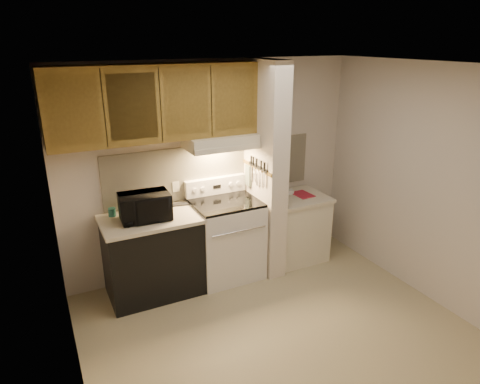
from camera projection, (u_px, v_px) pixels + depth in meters
floor at (275, 328)px, 4.24m from camera, size 3.60×3.60×0.00m
ceiling at (284, 66)px, 3.39m from camera, size 3.60×3.60×0.00m
wall_back at (213, 168)px, 5.08m from camera, size 3.60×2.50×0.02m
wall_left at (64, 254)px, 3.06m from camera, size 0.02×3.00×2.50m
wall_right at (423, 183)px, 4.57m from camera, size 0.02×3.00×2.50m
backsplash at (214, 170)px, 5.07m from camera, size 2.60×0.02×0.63m
range_body at (226, 240)px, 5.06m from camera, size 0.76×0.65×0.92m
oven_window at (238, 248)px, 4.77m from camera, size 0.50×0.01×0.30m
oven_handle at (239, 231)px, 4.67m from camera, size 0.65×0.02×0.02m
cooktop at (226, 202)px, 4.89m from camera, size 0.74×0.64×0.03m
range_backguard at (216, 186)px, 5.10m from camera, size 0.76×0.08×0.20m
range_display at (217, 187)px, 5.06m from camera, size 0.10×0.01×0.04m
range_knob_left_outer at (195, 190)px, 4.94m from camera, size 0.05×0.02×0.05m
range_knob_left_inner at (203, 189)px, 4.98m from camera, size 0.05×0.02×0.05m
range_knob_right_inner at (231, 185)px, 5.13m from camera, size 0.05×0.02×0.05m
range_knob_right_outer at (238, 183)px, 5.17m from camera, size 0.05×0.02×0.05m
dishwasher_front at (153, 257)px, 4.70m from camera, size 1.00×0.63×0.87m
left_countertop at (150, 219)px, 4.55m from camera, size 1.04×0.67×0.04m
spoon_rest at (180, 205)px, 4.88m from camera, size 0.24×0.12×0.02m
teal_jar at (112, 212)px, 4.57m from camera, size 0.09×0.09×0.09m
outlet at (176, 187)px, 4.91m from camera, size 0.08×0.01×0.12m
microwave at (145, 207)px, 4.46m from camera, size 0.53×0.37×0.28m
partition_pillar at (265, 170)px, 5.00m from camera, size 0.22×0.70×2.50m
pillar_trim at (256, 168)px, 4.93m from camera, size 0.01×0.70×0.04m
knife_strip at (258, 167)px, 4.88m from camera, size 0.02×0.42×0.04m
knife_blade_a at (264, 180)px, 4.77m from camera, size 0.01×0.03×0.16m
knife_handle_a at (265, 167)px, 4.71m from camera, size 0.02×0.02×0.10m
knife_blade_b at (260, 178)px, 4.84m from camera, size 0.01×0.04×0.18m
knife_handle_b at (261, 165)px, 4.78m from camera, size 0.02×0.02×0.10m
knife_blade_c at (257, 177)px, 4.91m from camera, size 0.01×0.04×0.20m
knife_handle_c at (257, 163)px, 4.87m from camera, size 0.02×0.02×0.10m
knife_blade_d at (254, 174)px, 4.97m from camera, size 0.01×0.04×0.16m
knife_handle_d at (253, 161)px, 4.94m from camera, size 0.02×0.02×0.10m
knife_blade_e at (251, 173)px, 5.05m from camera, size 0.01×0.04×0.18m
knife_handle_e at (251, 160)px, 4.98m from camera, size 0.02×0.02×0.10m
oven_mitt at (248, 175)px, 5.12m from camera, size 0.03×0.10×0.25m
right_cab_base at (295, 229)px, 5.48m from camera, size 0.70×0.60×0.81m
right_countertop at (297, 198)px, 5.33m from camera, size 0.74×0.64×0.04m
red_folder at (303, 194)px, 5.38m from camera, size 0.22×0.29×0.01m
white_box at (287, 192)px, 5.42m from camera, size 0.18×0.15×0.04m
range_hood at (220, 141)px, 4.76m from camera, size 0.78×0.44×0.15m
hood_lip at (228, 149)px, 4.60m from camera, size 0.78×0.04×0.06m
upper_cabinets at (156, 103)px, 4.36m from camera, size 2.18×0.33×0.77m
cab_door_a at (73, 111)px, 3.88m from camera, size 0.46×0.01×0.63m
cab_gap_a at (104, 109)px, 3.99m from camera, size 0.01×0.01×0.73m
cab_door_b at (133, 107)px, 4.11m from camera, size 0.46×0.01×0.63m
cab_gap_b at (160, 105)px, 4.22m from camera, size 0.01×0.01×0.73m
cab_door_c at (187, 103)px, 4.34m from camera, size 0.46×0.01×0.63m
cab_gap_c at (211, 102)px, 4.45m from camera, size 0.01×0.01×0.73m
cab_door_d at (235, 100)px, 4.56m from camera, size 0.46×0.01×0.63m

